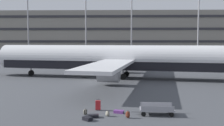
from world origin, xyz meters
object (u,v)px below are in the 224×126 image
at_px(airliner, 118,59).
at_px(backpack_large, 107,114).
at_px(suitcase_scuffed, 98,105).
at_px(suitcase_silver, 87,119).
at_px(backpack_orange, 128,115).
at_px(suitcase_purple, 94,116).
at_px(backpack_red, 85,112).
at_px(suitcase_small, 119,112).
at_px(baggage_cart, 157,109).

xyz_separation_m(airliner, backpack_large, (-0.72, -20.81, -2.75)).
relative_size(suitcase_scuffed, suitcase_silver, 1.18).
xyz_separation_m(airliner, backpack_orange, (0.81, -21.23, -2.70)).
bearing_deg(suitcase_silver, backpack_large, 38.26).
bearing_deg(backpack_large, suitcase_purple, -161.94).
distance_m(backpack_orange, backpack_red, 3.34).
bearing_deg(suitcase_silver, backpack_orange, 12.72).
relative_size(suitcase_small, backpack_large, 1.87).
distance_m(suitcase_silver, baggage_cart, 5.41).
xyz_separation_m(backpack_red, baggage_cart, (5.51, 0.15, 0.21)).
bearing_deg(suitcase_small, suitcase_silver, -138.42).
relative_size(suitcase_small, backpack_orange, 1.53).
relative_size(suitcase_purple, baggage_cart, 0.25).
bearing_deg(suitcase_scuffed, backpack_red, -123.26).
height_order(suitcase_small, backpack_red, backpack_red).
bearing_deg(backpack_large, backpack_red, 167.19).
height_order(suitcase_silver, suitcase_purple, suitcase_silver).
distance_m(airliner, baggage_cart, 20.66).
xyz_separation_m(suitcase_scuffed, backpack_red, (-0.89, -1.35, -0.21)).
distance_m(backpack_orange, baggage_cart, 2.47).
xyz_separation_m(suitcase_silver, suitcase_purple, (0.36, 0.75, -0.02)).
relative_size(airliner, suitcase_silver, 54.44).
distance_m(airliner, backpack_red, 20.74).
relative_size(suitcase_silver, baggage_cart, 0.24).
bearing_deg(suitcase_small, suitcase_scuffed, 153.87).
height_order(suitcase_scuffed, suitcase_purple, suitcase_scuffed).
xyz_separation_m(backpack_large, backpack_orange, (1.52, -0.42, 0.05)).
bearing_deg(backpack_large, suitcase_small, 46.17).
bearing_deg(suitcase_silver, airliner, 84.57).
bearing_deg(backpack_red, suitcase_scuffed, 56.74).
bearing_deg(suitcase_silver, baggage_cart, 17.36).
distance_m(suitcase_silver, backpack_red, 1.51).
relative_size(suitcase_scuffed, suitcase_purple, 1.14).
distance_m(airliner, suitcase_scuffed, 19.30).
xyz_separation_m(suitcase_purple, backpack_orange, (2.53, -0.10, 0.14)).
height_order(suitcase_scuffed, backpack_red, suitcase_scuffed).
relative_size(suitcase_purple, backpack_large, 1.81).
height_order(suitcase_small, backpack_orange, backpack_orange).
relative_size(suitcase_silver, backpack_red, 1.61).
bearing_deg(backpack_red, suitcase_silver, -76.24).
xyz_separation_m(suitcase_scuffed, suitcase_purple, (-0.17, -2.07, -0.32)).
bearing_deg(suitcase_small, backpack_large, -133.83).
xyz_separation_m(suitcase_purple, backpack_large, (1.00, 0.33, 0.09)).
distance_m(suitcase_small, backpack_red, 2.64).
bearing_deg(airliner, backpack_large, -91.97).
height_order(airliner, backpack_orange, airliner).
height_order(suitcase_purple, backpack_large, backpack_large).
relative_size(backpack_orange, baggage_cart, 0.17).
xyz_separation_m(suitcase_small, backpack_red, (-2.59, -0.51, 0.10)).
distance_m(airliner, backpack_large, 21.00).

